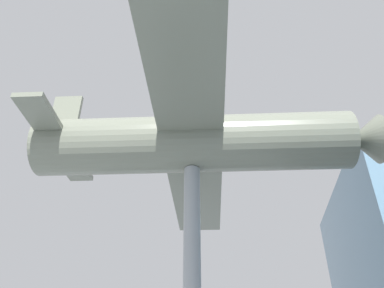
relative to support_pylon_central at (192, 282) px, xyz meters
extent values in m
cylinder|color=#999EA3|center=(0.00, 0.00, 0.00)|extent=(0.55, 0.55, 7.59)
cylinder|color=slate|center=(0.00, 0.00, 4.84)|extent=(3.23, 11.46, 2.09)
cube|color=slate|center=(0.00, 0.00, 4.84)|extent=(18.03, 4.06, 0.18)
cube|color=slate|center=(0.50, -4.95, 5.00)|extent=(5.80, 1.57, 0.18)
cube|color=slate|center=(0.50, -4.95, 6.14)|extent=(0.29, 1.11, 2.18)
cone|color=slate|center=(-0.63, 6.15, 4.84)|extent=(1.88, 1.23, 1.78)
sphere|color=black|center=(-0.70, 6.85, 4.84)|extent=(0.44, 0.44, 0.44)
camera|label=1|loc=(11.39, 1.74, -2.50)|focal=35.00mm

